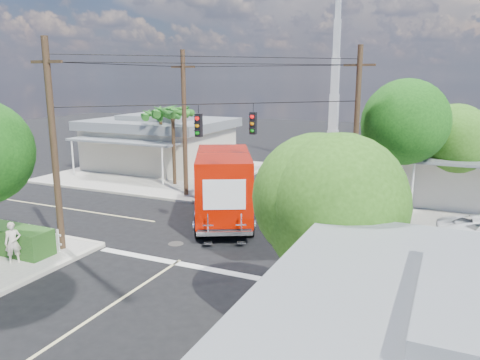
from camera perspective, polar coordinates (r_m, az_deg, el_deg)
The scene contains 16 objects.
ground at distance 23.00m, azimuth -2.08°, elevation -6.34°, with size 120.00×120.00×0.00m, color black.
sidewalk_ne at distance 31.23m, azimuth 25.81°, elevation -2.41°, with size 14.12×14.12×0.14m.
sidewalk_nw at distance 37.43m, azimuth -9.56°, elevation 0.97°, with size 14.12×14.12×0.14m.
road_markings at distance 21.77m, azimuth -3.83°, elevation -7.45°, with size 32.00×32.00×0.01m.
building_nw at distance 38.99m, azimuth -9.74°, elevation 4.62°, with size 10.80×10.20×4.30m.
radio_tower at distance 40.57m, azimuth 11.43°, elevation 9.71°, with size 0.80×0.80×17.00m.
tree_ne_front at distance 26.47m, azimuth 18.92°, elevation 6.06°, with size 4.21×4.14×6.66m.
tree_ne_back at distance 28.59m, azimuth 24.49°, elevation 4.87°, with size 3.77×3.66×5.82m.
tree_se at distance 12.97m, azimuth 11.32°, elevation -2.83°, with size 3.67×3.54×5.62m.
palm_nw_front at distance 32.11m, azimuth -8.21°, elevation 8.10°, with size 3.01×3.08×5.59m.
palm_nw_back at distance 34.48m, azimuth -9.67°, elevation 7.72°, with size 3.01×3.08×5.19m.
utility_poles at distance 24.09m, azimuth -3.84°, elevation 5.91°, with size 12.00×10.68×9.00m.
picket_fence at distance 23.37m, azimuth -26.14°, elevation -5.59°, with size 5.94×0.06×1.00m.
vending_boxes at distance 26.72m, azimuth 16.67°, elevation -2.64°, with size 1.90×0.50×1.10m.
delivery_truck at distance 24.53m, azimuth -2.06°, elevation -0.59°, with size 6.11×8.71×3.69m.
pedestrian at distance 20.79m, azimuth -25.95°, elevation -6.87°, with size 0.61×0.40×1.67m, color beige.
Camera 1 is at (9.79, -19.46, 7.40)m, focal length 35.00 mm.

